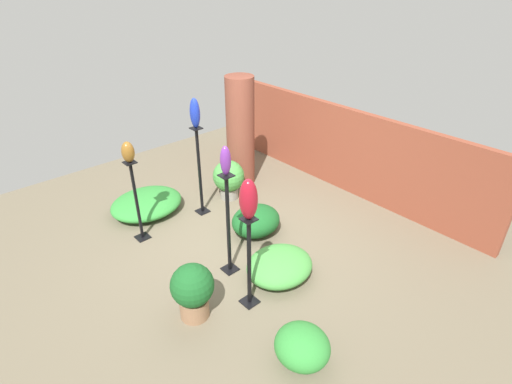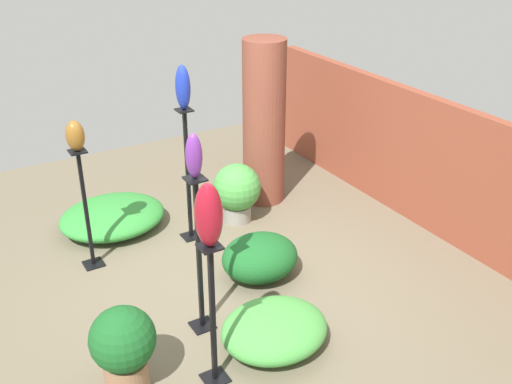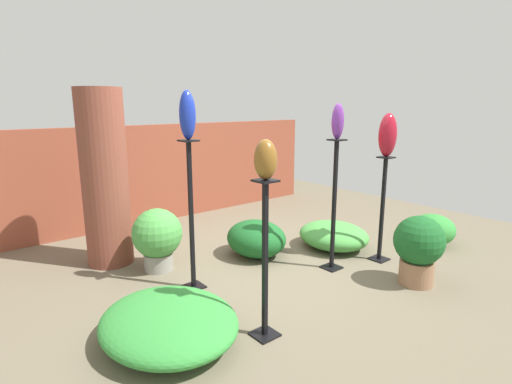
{
  "view_description": "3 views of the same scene",
  "coord_description": "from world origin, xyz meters",
  "px_view_note": "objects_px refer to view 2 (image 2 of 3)",
  "views": [
    {
      "loc": [
        3.84,
        -3.14,
        3.69
      ],
      "look_at": [
        0.11,
        0.21,
        0.8
      ],
      "focal_mm": 28.0,
      "sensor_mm": 36.0,
      "label": 1
    },
    {
      "loc": [
        4.36,
        -2.33,
        3.49
      ],
      "look_at": [
        0.25,
        0.11,
        1.1
      ],
      "focal_mm": 42.0,
      "sensor_mm": 36.0,
      "label": 2
    },
    {
      "loc": [
        -2.97,
        -3.32,
        1.85
      ],
      "look_at": [
        0.02,
        0.3,
        0.81
      ],
      "focal_mm": 28.0,
      "sensor_mm": 36.0,
      "label": 3
    }
  ],
  "objects_px": {
    "pedestal_cobalt": "(188,181)",
    "art_vase_violet": "(194,156)",
    "brick_pillar": "(264,123)",
    "pedestal_violet": "(199,262)",
    "pedestal_ruby": "(213,322)",
    "potted_plant_walkway_edge": "(237,190)",
    "potted_plant_near_pillar": "(123,346)",
    "art_vase_ruby": "(209,215)",
    "art_vase_cobalt": "(183,87)",
    "art_vase_bronze": "(75,136)",
    "pedestal_bronze": "(87,215)"
  },
  "relations": [
    {
      "from": "pedestal_cobalt",
      "to": "art_vase_violet",
      "type": "distance_m",
      "value": 1.86
    },
    {
      "from": "brick_pillar",
      "to": "pedestal_violet",
      "type": "xyz_separation_m",
      "value": [
        1.88,
        -1.79,
        -0.33
      ]
    },
    {
      "from": "pedestal_cobalt",
      "to": "pedestal_ruby",
      "type": "bearing_deg",
      "value": -20.31
    },
    {
      "from": "art_vase_violet",
      "to": "potted_plant_walkway_edge",
      "type": "distance_m",
      "value": 2.35
    },
    {
      "from": "art_vase_violet",
      "to": "potted_plant_walkway_edge",
      "type": "xyz_separation_m",
      "value": [
        -1.55,
        1.22,
        -1.27
      ]
    },
    {
      "from": "pedestal_ruby",
      "to": "potted_plant_near_pillar",
      "type": "bearing_deg",
      "value": -114.1
    },
    {
      "from": "art_vase_ruby",
      "to": "potted_plant_near_pillar",
      "type": "relative_size",
      "value": 0.67
    },
    {
      "from": "art_vase_cobalt",
      "to": "pedestal_cobalt",
      "type": "bearing_deg",
      "value": 0.0
    },
    {
      "from": "pedestal_violet",
      "to": "art_vase_bronze",
      "type": "bearing_deg",
      "value": -159.94
    },
    {
      "from": "art_vase_bronze",
      "to": "potted_plant_near_pillar",
      "type": "bearing_deg",
      "value": -8.83
    },
    {
      "from": "pedestal_ruby",
      "to": "art_vase_cobalt",
      "type": "height_order",
      "value": "art_vase_cobalt"
    },
    {
      "from": "pedestal_ruby",
      "to": "potted_plant_near_pillar",
      "type": "distance_m",
      "value": 0.71
    },
    {
      "from": "pedestal_bronze",
      "to": "art_vase_ruby",
      "type": "xyz_separation_m",
      "value": [
        2.13,
        0.34,
        0.9
      ]
    },
    {
      "from": "pedestal_ruby",
      "to": "art_vase_violet",
      "type": "bearing_deg",
      "value": 162.57
    },
    {
      "from": "pedestal_cobalt",
      "to": "art_vase_ruby",
      "type": "bearing_deg",
      "value": -20.31
    },
    {
      "from": "pedestal_bronze",
      "to": "art_vase_ruby",
      "type": "relative_size",
      "value": 2.63
    },
    {
      "from": "pedestal_ruby",
      "to": "potted_plant_near_pillar",
      "type": "height_order",
      "value": "pedestal_ruby"
    },
    {
      "from": "pedestal_ruby",
      "to": "art_vase_cobalt",
      "type": "bearing_deg",
      "value": 159.69
    },
    {
      "from": "pedestal_bronze",
      "to": "pedestal_ruby",
      "type": "distance_m",
      "value": 2.15
    },
    {
      "from": "art_vase_ruby",
      "to": "potted_plant_near_pillar",
      "type": "distance_m",
      "value": 1.29
    },
    {
      "from": "art_vase_ruby",
      "to": "potted_plant_walkway_edge",
      "type": "xyz_separation_m",
      "value": [
        -2.19,
        1.43,
        -1.1
      ]
    },
    {
      "from": "brick_pillar",
      "to": "pedestal_bronze",
      "type": "xyz_separation_m",
      "value": [
        0.4,
        -2.33,
        -0.42
      ]
    },
    {
      "from": "brick_pillar",
      "to": "art_vase_cobalt",
      "type": "distance_m",
      "value": 1.47
    },
    {
      "from": "brick_pillar",
      "to": "potted_plant_near_pillar",
      "type": "relative_size",
      "value": 2.76
    },
    {
      "from": "pedestal_ruby",
      "to": "potted_plant_near_pillar",
      "type": "relative_size",
      "value": 1.71
    },
    {
      "from": "pedestal_bronze",
      "to": "potted_plant_near_pillar",
      "type": "height_order",
      "value": "pedestal_bronze"
    },
    {
      "from": "pedestal_ruby",
      "to": "art_vase_bronze",
      "type": "xyz_separation_m",
      "value": [
        -2.13,
        -0.34,
        0.87
      ]
    },
    {
      "from": "brick_pillar",
      "to": "art_vase_cobalt",
      "type": "relative_size",
      "value": 4.38
    },
    {
      "from": "art_vase_violet",
      "to": "art_vase_cobalt",
      "type": "xyz_separation_m",
      "value": [
        -1.48,
        0.58,
        0.08
      ]
    },
    {
      "from": "brick_pillar",
      "to": "pedestal_ruby",
      "type": "xyz_separation_m",
      "value": [
        2.53,
        -1.99,
        -0.44
      ]
    },
    {
      "from": "pedestal_violet",
      "to": "potted_plant_near_pillar",
      "type": "relative_size",
      "value": 2.01
    },
    {
      "from": "pedestal_cobalt",
      "to": "art_vase_cobalt",
      "type": "relative_size",
      "value": 3.27
    },
    {
      "from": "art_vase_bronze",
      "to": "potted_plant_walkway_edge",
      "type": "bearing_deg",
      "value": 92.12
    },
    {
      "from": "brick_pillar",
      "to": "art_vase_bronze",
      "type": "distance_m",
      "value": 2.41
    },
    {
      "from": "art_vase_bronze",
      "to": "potted_plant_walkway_edge",
      "type": "height_order",
      "value": "art_vase_bronze"
    },
    {
      "from": "art_vase_violet",
      "to": "art_vase_ruby",
      "type": "distance_m",
      "value": 0.69
    },
    {
      "from": "art_vase_cobalt",
      "to": "potted_plant_near_pillar",
      "type": "relative_size",
      "value": 0.63
    },
    {
      "from": "pedestal_violet",
      "to": "art_vase_cobalt",
      "type": "distance_m",
      "value": 1.91
    },
    {
      "from": "brick_pillar",
      "to": "art_vase_bronze",
      "type": "relative_size",
      "value": 6.7
    },
    {
      "from": "pedestal_bronze",
      "to": "art_vase_bronze",
      "type": "height_order",
      "value": "art_vase_bronze"
    },
    {
      "from": "pedestal_ruby",
      "to": "brick_pillar",
      "type": "bearing_deg",
      "value": 141.72
    },
    {
      "from": "art_vase_bronze",
      "to": "art_vase_violet",
      "type": "bearing_deg",
      "value": 20.06
    },
    {
      "from": "art_vase_cobalt",
      "to": "potted_plant_near_pillar",
      "type": "distance_m",
      "value": 2.67
    },
    {
      "from": "pedestal_cobalt",
      "to": "art_vase_violet",
      "type": "bearing_deg",
      "value": -21.53
    },
    {
      "from": "art_vase_violet",
      "to": "art_vase_ruby",
      "type": "height_order",
      "value": "art_vase_violet"
    },
    {
      "from": "potted_plant_walkway_edge",
      "to": "potted_plant_near_pillar",
      "type": "height_order",
      "value": "potted_plant_near_pillar"
    },
    {
      "from": "pedestal_bronze",
      "to": "potted_plant_near_pillar",
      "type": "xyz_separation_m",
      "value": [
        1.85,
        -0.29,
        -0.18
      ]
    },
    {
      "from": "art_vase_violet",
      "to": "art_vase_ruby",
      "type": "xyz_separation_m",
      "value": [
        0.64,
        -0.2,
        -0.17
      ]
    },
    {
      "from": "art_vase_cobalt",
      "to": "brick_pillar",
      "type": "bearing_deg",
      "value": 108.56
    },
    {
      "from": "pedestal_cobalt",
      "to": "potted_plant_near_pillar",
      "type": "relative_size",
      "value": 2.06
    }
  ]
}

